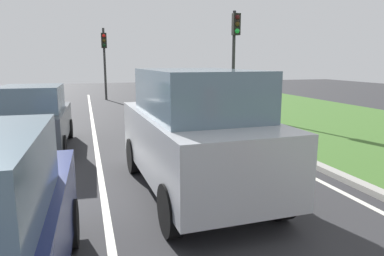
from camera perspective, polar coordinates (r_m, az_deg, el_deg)
ground_plane at (r=10.92m, az=-11.52°, el=-2.33°), size 60.00×60.00×0.00m
lane_line_center at (r=10.88m, az=-15.19°, el=-2.52°), size 0.12×32.00×0.01m
lane_line_right_edge at (r=11.78m, az=6.18°, el=-1.20°), size 0.12×32.00×0.01m
grass_verge_right at (r=14.39m, az=24.47°, el=0.18°), size 9.00×48.00×0.06m
curb_right at (r=11.97m, az=8.39°, el=-0.78°), size 0.24×48.00×0.12m
car_suv_ahead at (r=6.46m, az=0.46°, el=-0.53°), size 2.10×4.56×2.28m
car_hatchback_far at (r=10.63m, az=-23.92°, el=1.45°), size 1.83×3.75×1.78m
traffic_light_near_right at (r=15.88m, az=6.91°, el=13.21°), size 0.32×0.50×4.54m
traffic_light_far_median at (r=22.90m, az=-13.90°, el=11.74°), size 0.32×0.50×4.39m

